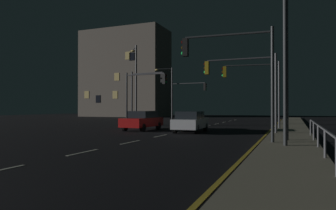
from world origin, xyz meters
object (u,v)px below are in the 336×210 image
at_px(street_lamp_median, 293,52).
at_px(traffic_light_far_left, 231,62).
at_px(traffic_light_near_right, 254,81).
at_px(street_lamp_far_end, 169,89).
at_px(traffic_light_far_right, 144,88).
at_px(traffic_light_overhead_east, 146,87).
at_px(street_lamp_corner, 136,78).
at_px(traffic_light_near_left, 242,77).
at_px(car, 191,121).
at_px(traffic_light_far_center, 187,93).
at_px(car_oncoming, 143,120).
at_px(street_lamp_across_street, 287,47).
at_px(building_distant, 125,74).

bearing_deg(street_lamp_median, traffic_light_far_left, -155.83).
xyz_separation_m(traffic_light_near_right, street_lamp_far_end, (-12.31, 11.34, 0.27)).
height_order(traffic_light_far_right, street_lamp_far_end, street_lamp_far_end).
bearing_deg(traffic_light_overhead_east, street_lamp_corner, 149.44).
distance_m(traffic_light_near_right, traffic_light_far_right, 10.15).
bearing_deg(traffic_light_near_left, car, 179.90).
xyz_separation_m(traffic_light_far_center, traffic_light_near_left, (9.71, -16.67, 0.20)).
bearing_deg(traffic_light_near_left, street_lamp_corner, 151.51).
xyz_separation_m(car_oncoming, street_lamp_across_street, (11.15, -7.96, 3.71)).
relative_size(traffic_light_near_left, street_lamp_across_street, 0.74).
distance_m(car_oncoming, traffic_light_near_right, 9.94).
xyz_separation_m(traffic_light_overhead_east, street_lamp_across_street, (13.34, -12.92, 0.65)).
bearing_deg(traffic_light_far_right, traffic_light_far_left, -45.45).
height_order(traffic_light_far_right, street_lamp_median, street_lamp_median).
distance_m(traffic_light_near_right, street_lamp_corner, 12.30).
bearing_deg(traffic_light_far_left, car_oncoming, 141.95).
xyz_separation_m(traffic_light_near_right, street_lamp_corner, (-12.16, 1.60, 0.85)).
height_order(car_oncoming, traffic_light_near_right, traffic_light_near_right).
relative_size(traffic_light_near_right, street_lamp_corner, 0.67).
height_order(traffic_light_near_right, street_lamp_far_end, street_lamp_far_end).
relative_size(traffic_light_far_left, building_distant, 0.32).
bearing_deg(traffic_light_far_center, street_lamp_corner, -102.51).
height_order(street_lamp_across_street, street_lamp_corner, street_lamp_corner).
height_order(car_oncoming, street_lamp_median, street_lamp_median).
bearing_deg(street_lamp_median, car_oncoming, 155.12).
relative_size(traffic_light_near_left, building_distant, 0.30).
distance_m(car, traffic_light_far_right, 8.07).
xyz_separation_m(traffic_light_far_right, traffic_light_overhead_east, (-0.38, 1.15, 0.13)).
xyz_separation_m(car_oncoming, street_lamp_corner, (-3.84, 5.93, 4.14)).
distance_m(traffic_light_near_right, street_lamp_far_end, 16.73).
xyz_separation_m(car, street_lamp_median, (7.13, -4.75, 3.93)).
bearing_deg(traffic_light_near_right, traffic_light_far_left, -89.22).
bearing_deg(traffic_light_overhead_east, car_oncoming, -66.16).
bearing_deg(car, street_lamp_across_street, -47.27).
height_order(street_lamp_across_street, street_lamp_median, street_lamp_median).
height_order(street_lamp_corner, building_distant, building_distant).
relative_size(traffic_light_far_center, traffic_light_far_left, 0.93).
height_order(car, street_lamp_across_street, street_lamp_across_street).
bearing_deg(traffic_light_near_left, traffic_light_overhead_east, 151.85).
bearing_deg(street_lamp_across_street, traffic_light_far_left, 153.54).
distance_m(traffic_light_near_right, street_lamp_across_street, 12.62).
distance_m(street_lamp_corner, building_distant, 32.35).
distance_m(traffic_light_far_center, traffic_light_far_left, 24.87).
bearing_deg(building_distant, car_oncoming, -57.79).
distance_m(car_oncoming, traffic_light_far_center, 16.46).
xyz_separation_m(traffic_light_overhead_east, street_lamp_far_end, (-1.79, 10.71, 0.50)).
relative_size(car, traffic_light_far_right, 0.85).
bearing_deg(street_lamp_median, building_distant, 130.05).
bearing_deg(street_lamp_corner, traffic_light_far_right, -46.23).
bearing_deg(building_distant, traffic_light_far_right, -56.97).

